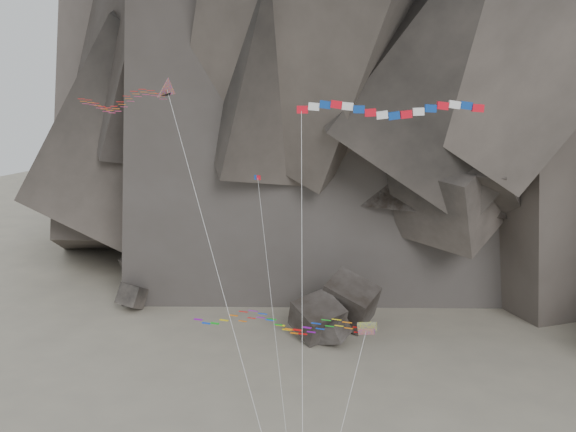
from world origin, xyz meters
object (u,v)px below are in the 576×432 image
at_px(parafoil_kite, 273,321).
at_px(delta_kite, 117,101).
at_px(banner_kite, 388,111).
at_px(pennant_kite, 267,262).

bearing_deg(parafoil_kite, delta_kite, 175.76).
distance_m(delta_kite, banner_kite, 21.15).
height_order(delta_kite, banner_kite, delta_kite).
height_order(delta_kite, parafoil_kite, delta_kite).
bearing_deg(pennant_kite, delta_kite, -172.57).
bearing_deg(pennant_kite, banner_kite, 21.02).
relative_size(delta_kite, pennant_kite, 1.35).
height_order(delta_kite, pennant_kite, delta_kite).
bearing_deg(banner_kite, delta_kite, 161.13).
xyz_separation_m(delta_kite, parafoil_kite, (12.30, 1.11, -16.40)).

